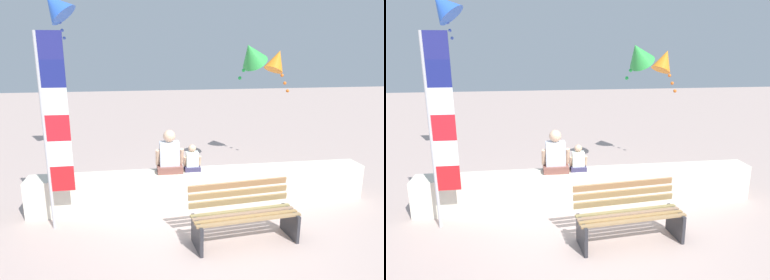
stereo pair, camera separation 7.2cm
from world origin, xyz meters
The scene contains 9 objects.
ground_plane centered at (0.00, 0.00, 0.00)m, with size 40.00×40.00×0.00m, color #BCA39A.
seawall_ledge centered at (0.00, 1.01, 0.34)m, with size 6.36×0.49×0.68m, color silver.
park_bench centered at (0.39, -0.37, 0.42)m, with size 1.70×0.77×0.88m.
person_adult centered at (-0.62, 1.05, 0.99)m, with size 0.52×0.38×0.79m.
person_child centered at (-0.19, 1.05, 0.88)m, with size 0.33×0.24×0.50m.
flag_banner centered at (-2.48, 0.46, 1.80)m, with size 0.41×0.05×3.18m.
kite_blue centered at (-2.98, 3.95, 3.87)m, with size 1.00×0.85×1.20m.
kite_orange centered at (2.29, 3.36, 2.62)m, with size 0.81×0.76×1.10m.
kite_green centered at (1.35, 2.49, 2.79)m, with size 0.95×0.91×0.95m.
Camera 1 is at (-1.16, -5.21, 2.93)m, focal length 33.14 mm.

